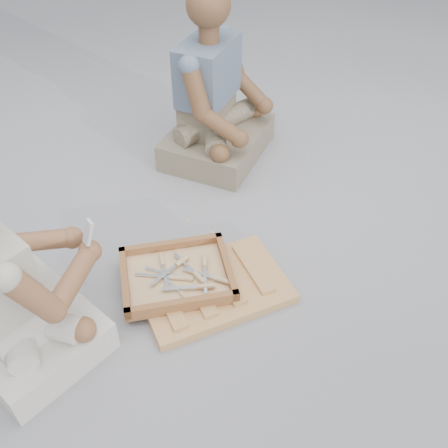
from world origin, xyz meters
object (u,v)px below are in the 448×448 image
craftsman (10,294)px  companion (215,104)px  carved_panel (213,288)px  tool_tray (177,276)px

craftsman → companion: companion is taller
craftsman → carved_panel: bearing=62.0°
carved_panel → craftsman: craftsman is taller
tool_tray → craftsman: (-0.62, -0.00, 0.23)m
carved_panel → companion: (0.49, 0.94, 0.29)m
carved_panel → tool_tray: size_ratio=1.12×
craftsman → tool_tray: bearing=69.7°
tool_tray → carved_panel: bearing=-39.1°
tool_tray → craftsman: size_ratio=0.64×
carved_panel → tool_tray: (-0.12, 0.10, 0.04)m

